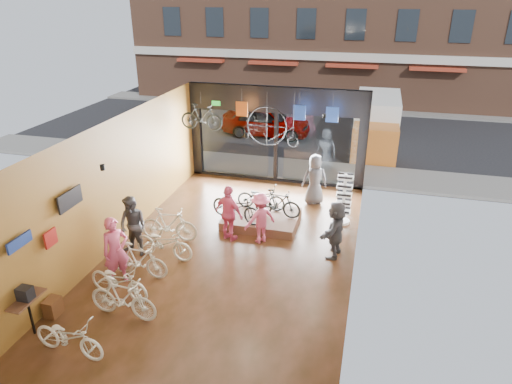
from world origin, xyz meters
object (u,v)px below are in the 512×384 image
(customer_0, at_px, (116,251))
(hung_bike, at_px, (201,117))
(display_bike_mid, at_px, (278,203))
(customer_2, at_px, (229,214))
(floor_bike_4, at_px, (164,243))
(display_bike_left, at_px, (236,206))
(customer_3, at_px, (260,218))
(customer_5, at_px, (336,229))
(customer_1, at_px, (133,226))
(floor_bike_5, at_px, (169,225))
(floor_bike_1, at_px, (123,298))
(display_bike_right, at_px, (261,197))
(penny_farthing, at_px, (275,128))
(street_car, at_px, (266,121))
(box_truck, at_px, (376,125))
(floor_bike_2, at_px, (119,281))
(floor_bike_0, at_px, (69,337))
(floor_bike_3, at_px, (139,260))
(sunglasses_rack, at_px, (344,199))
(display_platform, at_px, (262,219))
(customer_4, at_px, (315,180))

(customer_0, bearing_deg, hung_bike, 39.07)
(display_bike_mid, relative_size, customer_2, 0.87)
(floor_bike_4, relative_size, display_bike_left, 0.98)
(floor_bike_4, xyz_separation_m, customer_3, (2.45, 1.59, 0.33))
(display_bike_mid, relative_size, customer_5, 0.90)
(customer_1, bearing_deg, customer_5, 26.25)
(floor_bike_5, bearing_deg, customer_5, -90.88)
(customer_2, distance_m, hung_bike, 4.39)
(display_bike_left, relative_size, display_bike_mid, 1.20)
(floor_bike_1, xyz_separation_m, display_bike_right, (1.85, 5.86, 0.21))
(penny_farthing, bearing_deg, display_bike_right, -88.74)
(floor_bike_5, distance_m, customer_2, 1.89)
(street_car, bearing_deg, floor_bike_1, -179.20)
(floor_bike_5, xyz_separation_m, display_bike_left, (1.79, 1.26, 0.25))
(box_truck, relative_size, customer_2, 3.43)
(display_bike_mid, bearing_deg, floor_bike_2, 152.83)
(floor_bike_0, relative_size, floor_bike_3, 1.03)
(sunglasses_rack, xyz_separation_m, penny_farthing, (-2.76, 1.98, 1.63))
(floor_bike_2, distance_m, penny_farthing, 8.05)
(floor_bike_4, height_order, customer_3, customer_3)
(floor_bike_0, distance_m, floor_bike_4, 4.04)
(floor_bike_2, xyz_separation_m, floor_bike_4, (0.30, 1.97, 0.02))
(floor_bike_1, relative_size, floor_bike_4, 0.96)
(floor_bike_0, distance_m, display_platform, 7.23)
(customer_3, distance_m, customer_4, 3.40)
(customer_0, bearing_deg, floor_bike_1, -105.69)
(floor_bike_3, distance_m, customer_0, 0.71)
(display_bike_right, bearing_deg, customer_3, -165.38)
(customer_1, relative_size, penny_farthing, 0.97)
(street_car, bearing_deg, customer_4, -154.97)
(customer_1, bearing_deg, penny_farthing, 74.54)
(floor_bike_1, xyz_separation_m, hung_bike, (-0.77, 7.43, 2.40))
(street_car, relative_size, floor_bike_5, 2.56)
(floor_bike_0, height_order, floor_bike_2, floor_bike_2)
(display_bike_right, distance_m, penny_farthing, 2.87)
(customer_2, xyz_separation_m, customer_4, (2.14, 3.30, 0.03))
(floor_bike_2, distance_m, floor_bike_4, 1.99)
(display_bike_mid, bearing_deg, hung_bike, 64.25)
(display_platform, height_order, customer_4, customer_4)
(hung_bike, bearing_deg, display_bike_mid, -119.64)
(box_truck, relative_size, floor_bike_1, 3.51)
(floor_bike_1, distance_m, floor_bike_4, 2.66)
(floor_bike_2, height_order, penny_farthing, penny_farthing)
(street_car, relative_size, customer_0, 2.45)
(floor_bike_4, bearing_deg, penny_farthing, -15.45)
(customer_1, bearing_deg, customer_0, -66.43)
(box_truck, distance_m, customer_5, 10.27)
(display_bike_left, distance_m, hung_bike, 3.91)
(penny_farthing, bearing_deg, display_bike_mid, -75.14)
(customer_3, bearing_deg, customer_2, -37.85)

